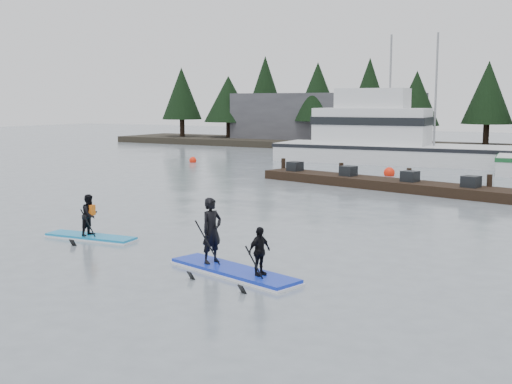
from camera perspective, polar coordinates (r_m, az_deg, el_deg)
The scene contains 10 objects.
ground at distance 17.58m, azimuth -9.81°, elevation -5.94°, with size 160.00×160.00×0.00m, color slate.
far_shore at distance 56.32m, azimuth 18.54°, elevation 3.65°, with size 70.00×8.00×0.60m, color #2D281E.
treeline at distance 56.34m, azimuth 18.53°, elevation 3.35°, with size 60.00×4.00×8.00m, color black, non-canonical shape.
waterfront_building at distance 62.34m, azimuth 6.22°, elevation 6.43°, with size 18.00×6.00×5.00m, color #4C4C51.
fishing_boat_large at distance 45.62m, azimuth 12.07°, elevation 3.51°, with size 17.51×5.98×9.76m.
floating_dock at distance 31.97m, azimuth 11.15°, elevation 0.74°, with size 13.76×1.83×0.46m, color black.
buoy_a at distance 44.96m, azimuth -5.63°, elevation 2.64°, with size 0.51×0.51×0.51m, color #FF250C.
buoy_b at distance 37.50m, azimuth 11.75°, elevation 1.43°, with size 0.63×0.63×0.63m, color #FF250C.
paddleboard_solo at distance 20.47m, azimuth -14.53°, elevation -2.69°, with size 3.04×1.15×1.85m.
paddleboard_duo at distance 15.90m, azimuth -2.31°, elevation -5.30°, with size 3.90×1.86×2.29m.
Camera 1 is at (10.93, -13.11, 4.22)m, focal length 45.00 mm.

